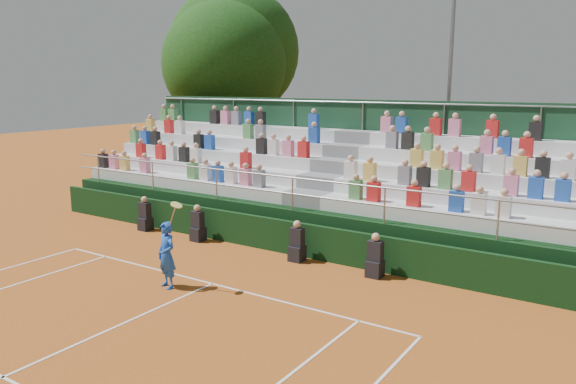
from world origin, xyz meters
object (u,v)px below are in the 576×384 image
Objects in this scene: tree_west at (224,64)px; floodlight_mast at (450,79)px; tennis_player at (167,255)px; tree_east at (234,52)px.

tree_west is 1.01× the size of floodlight_mast.
floodlight_mast is (11.21, 0.91, -0.75)m from tree_west.
floodlight_mast reaches higher than tennis_player.
tennis_player is at bearing -99.89° from floodlight_mast.
tree_east is 1.13× the size of floodlight_mast.
tennis_player is 18.33m from tree_east.
floodlight_mast is (2.42, 13.89, 4.31)m from tennis_player.
tennis_player is 0.25× the size of tree_west.
tree_west is at bearing -67.33° from tree_east.
tennis_player is 0.25× the size of floodlight_mast.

